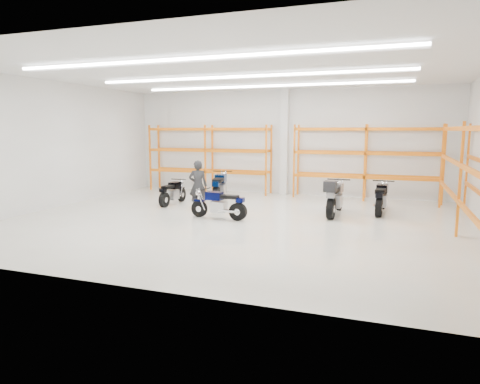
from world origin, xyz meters
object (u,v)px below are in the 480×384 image
(motorcycle_back_b, at_px, (220,188))
(motorcycle_back_a, at_px, (172,193))
(motorcycle_back_d, at_px, (381,199))
(structural_column, at_px, (284,142))
(motorcycle_back_c, at_px, (334,198))
(motorcycle_main, at_px, (221,205))
(standing_man, at_px, (198,186))

(motorcycle_back_b, bearing_deg, motorcycle_back_a, -139.51)
(motorcycle_back_b, height_order, motorcycle_back_d, motorcycle_back_b)
(motorcycle_back_d, xyz_separation_m, structural_column, (-4.11, 3.17, 1.76))
(motorcycle_back_b, bearing_deg, motorcycle_back_c, -15.46)
(motorcycle_back_a, distance_m, structural_column, 5.51)
(motorcycle_back_b, height_order, motorcycle_back_c, motorcycle_back_c)
(motorcycle_main, relative_size, motorcycle_back_a, 1.03)
(motorcycle_back_b, bearing_deg, motorcycle_main, -66.90)
(motorcycle_back_c, xyz_separation_m, standing_man, (-4.57, -0.66, 0.28))
(motorcycle_back_c, height_order, standing_man, standing_man)
(motorcycle_back_a, relative_size, motorcycle_back_b, 0.80)
(motorcycle_back_d, bearing_deg, motorcycle_back_b, 176.46)
(structural_column, bearing_deg, motorcycle_back_b, -123.72)
(standing_man, bearing_deg, motorcycle_main, 123.50)
(motorcycle_back_d, bearing_deg, standing_man, -165.54)
(motorcycle_back_c, distance_m, standing_man, 4.63)
(motorcycle_main, relative_size, motorcycle_back_b, 0.82)
(motorcycle_main, bearing_deg, standing_man, 139.91)
(motorcycle_main, distance_m, motorcycle_back_b, 3.27)
(motorcycle_back_a, bearing_deg, motorcycle_back_c, -0.44)
(motorcycle_back_a, xyz_separation_m, motorcycle_back_b, (1.42, 1.22, 0.11))
(motorcycle_back_a, height_order, structural_column, structural_column)
(standing_man, relative_size, structural_column, 0.39)
(motorcycle_main, xyz_separation_m, motorcycle_back_a, (-2.71, 1.79, -0.01))
(motorcycle_main, bearing_deg, motorcycle_back_b, 113.10)
(motorcycle_back_c, xyz_separation_m, motorcycle_back_d, (1.42, 0.89, -0.10))
(motorcycle_back_d, relative_size, standing_man, 1.23)
(motorcycle_back_b, relative_size, structural_column, 0.52)
(motorcycle_back_b, bearing_deg, structural_column, 56.28)
(structural_column, bearing_deg, motorcycle_back_c, -56.51)
(motorcycle_back_b, xyz_separation_m, motorcycle_back_c, (4.56, -1.26, 0.05))
(motorcycle_main, height_order, motorcycle_back_b, motorcycle_back_b)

